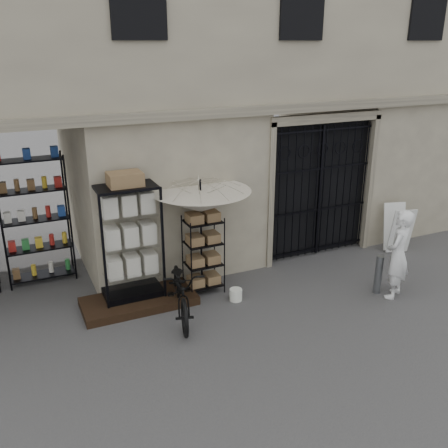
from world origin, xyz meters
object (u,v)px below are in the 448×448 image
wire_rack (203,255)px  white_bucket (236,295)px  bicycle (182,315)px  easel_sign (398,229)px  market_umbrella (200,195)px  shopkeeper (392,296)px  steel_bollard (378,275)px  display_cabinet (130,248)px

wire_rack → white_bucket: size_ratio=6.46×
bicycle → easel_sign: (5.31, 0.63, 0.54)m
market_umbrella → shopkeeper: (3.12, -1.71, -1.86)m
steel_bollard → shopkeeper: 0.47m
market_umbrella → easel_sign: market_umbrella is taller
shopkeeper → easel_sign: 2.25m
display_cabinet → wire_rack: (1.32, -0.13, -0.34)m
bicycle → shopkeeper: (3.81, -0.95, 0.00)m
white_bucket → easel_sign: bearing=7.1°
market_umbrella → easel_sign: 4.81m
display_cabinet → steel_bollard: display_cabinet is taller
display_cabinet → market_umbrella: (1.31, -0.06, 0.80)m
display_cabinet → market_umbrella: 1.54m
steel_bollard → easel_sign: size_ratio=0.71×
easel_sign → white_bucket: bearing=-156.6°
wire_rack → market_umbrella: bearing=110.3°
wire_rack → steel_bollard: size_ratio=1.99×
display_cabinet → easel_sign: display_cabinet is taller
display_cabinet → white_bucket: display_cabinet is taller
display_cabinet → bicycle: 1.48m
steel_bollard → easel_sign: bearing=38.8°
bicycle → shopkeeper: size_ratio=1.13×
market_umbrella → bicycle: 2.13m
market_umbrella → bicycle: size_ratio=1.38×
wire_rack → shopkeeper: size_ratio=0.89×
wire_rack → shopkeeper: (3.11, -1.64, -0.73)m
steel_bollard → market_umbrella: bearing=153.0°
wire_rack → bicycle: size_ratio=0.79×
wire_rack → easel_sign: 4.62m
market_umbrella → easel_sign: bearing=-1.6°
easel_sign → display_cabinet: bearing=-165.5°
display_cabinet → market_umbrella: size_ratio=0.85×
steel_bollard → shopkeeper: (0.19, -0.22, -0.37)m
white_bucket → shopkeeper: size_ratio=0.14×
market_umbrella → bicycle: (-0.68, -0.76, -1.86)m
market_umbrella → white_bucket: size_ratio=11.28×
display_cabinet → bicycle: bearing=-66.5°
steel_bollard → easel_sign: 2.18m
market_umbrella → white_bucket: bearing=-58.8°
white_bucket → bicycle: 1.09m
wire_rack → market_umbrella: market_umbrella is taller
shopkeeper → white_bucket: bearing=-53.2°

